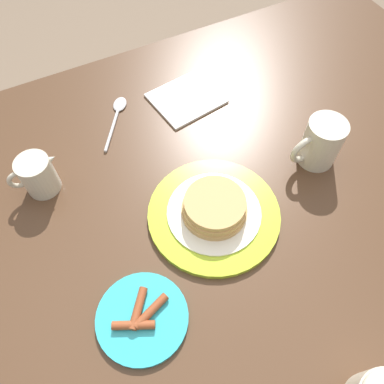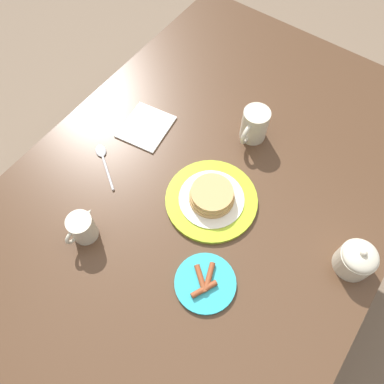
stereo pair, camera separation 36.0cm
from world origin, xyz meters
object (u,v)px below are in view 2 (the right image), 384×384
creamer_pitcher (82,227)px  sugar_bowl (357,259)px  pancake_plate (212,198)px  coffee_mug (254,125)px  spoon (103,158)px  side_plate_bacon (205,283)px  napkin (146,127)px

creamer_pitcher → sugar_bowl: 0.68m
pancake_plate → coffee_mug: (-0.25, -0.02, 0.04)m
coffee_mug → creamer_pitcher: bearing=-19.8°
spoon → creamer_pitcher: bearing=31.2°
creamer_pitcher → sugar_bowl: sugar_bowl is taller
creamer_pitcher → side_plate_bacon: bearing=102.5°
pancake_plate → coffee_mug: bearing=-174.5°
spoon → napkin: bearing=169.5°
sugar_bowl → side_plate_bacon: bearing=-47.1°
sugar_bowl → spoon: (0.12, -0.72, -0.04)m
napkin → coffee_mug: bearing=119.7°
coffee_mug → sugar_bowl: (0.20, 0.41, -0.01)m
creamer_pitcher → napkin: (-0.36, -0.09, -0.04)m
creamer_pitcher → napkin: bearing=-165.8°
side_plate_bacon → creamer_pitcher: bearing=-77.5°
sugar_bowl → napkin: 0.69m
side_plate_bacon → sugar_bowl: bearing=132.9°
coffee_mug → napkin: bearing=-60.3°
pancake_plate → napkin: pancake_plate is taller
napkin → spoon: size_ratio=1.15×
creamer_pitcher → spoon: size_ratio=0.70×
pancake_plate → spoon: bearing=-78.5°
side_plate_bacon → creamer_pitcher: 0.34m
pancake_plate → sugar_bowl: (-0.05, 0.38, 0.03)m
side_plate_bacon → spoon: size_ratio=1.04×
side_plate_bacon → napkin: 0.51m
side_plate_bacon → pancake_plate: bearing=-149.7°
coffee_mug → spoon: size_ratio=0.77×
pancake_plate → sugar_bowl: bearing=98.0°
side_plate_bacon → creamer_pitcher: creamer_pitcher is taller
coffee_mug → spoon: coffee_mug is taller
coffee_mug → pancake_plate: bearing=5.5°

